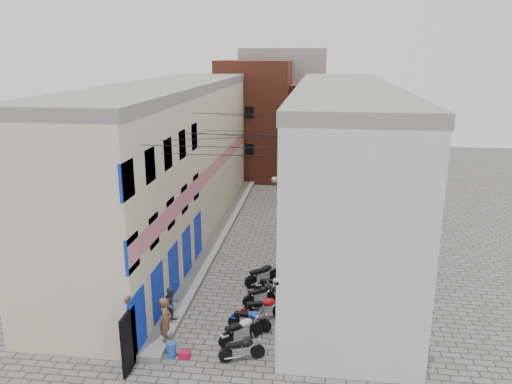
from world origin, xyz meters
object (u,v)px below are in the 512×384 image
at_px(motorcycle_d, 264,307).
at_px(motorcycle_e, 261,294).
at_px(motorcycle_b, 241,329).
at_px(person_b, 172,304).
at_px(water_jug_near, 171,351).
at_px(motorcycle_c, 250,318).
at_px(motorcycle_g, 263,273).
at_px(water_jug_far, 171,350).
at_px(motorcycle_a, 242,348).
at_px(person_a, 166,319).
at_px(red_crate, 185,355).
at_px(motorcycle_f, 274,284).

distance_m(motorcycle_d, motorcycle_e, 1.31).
bearing_deg(motorcycle_b, person_b, -145.26).
xyz_separation_m(person_b, water_jug_near, (0.56, -1.99, -0.77)).
height_order(motorcycle_c, person_b, person_b).
bearing_deg(motorcycle_g, motorcycle_b, -44.07).
xyz_separation_m(motorcycle_d, water_jug_far, (-3.02, -3.03, -0.29)).
bearing_deg(water_jug_near, motorcycle_c, 40.21).
bearing_deg(person_b, water_jug_near, -131.14).
bearing_deg(water_jug_near, motorcycle_a, 2.95).
bearing_deg(person_a, motorcycle_c, -69.78).
relative_size(motorcycle_c, red_crate, 4.46).
xyz_separation_m(motorcycle_d, motorcycle_g, (-0.42, 3.20, 0.01)).
bearing_deg(motorcycle_f, motorcycle_b, -14.49).
bearing_deg(person_a, motorcycle_b, -84.29).
height_order(motorcycle_c, water_jug_near, motorcycle_c).
relative_size(motorcycle_d, person_b, 1.34).
bearing_deg(water_jug_far, person_b, 105.58).
xyz_separation_m(motorcycle_d, motorcycle_f, (0.21, 2.20, -0.04)).
xyz_separation_m(motorcycle_a, motorcycle_b, (-0.20, 1.13, 0.08)).
xyz_separation_m(person_b, water_jug_far, (0.56, -1.99, -0.71)).
distance_m(motorcycle_e, red_crate, 4.87).
height_order(motorcycle_d, red_crate, motorcycle_d).
bearing_deg(motorcycle_f, person_a, -40.37).
bearing_deg(motorcycle_d, motorcycle_g, 170.22).
xyz_separation_m(motorcycle_f, person_b, (-3.78, -3.24, 0.46)).
height_order(motorcycle_d, person_a, person_a).
height_order(motorcycle_a, water_jug_far, motorcycle_a).
relative_size(motorcycle_a, red_crate, 4.23).
bearing_deg(motorcycle_a, motorcycle_d, 151.82).
height_order(motorcycle_b, water_jug_near, motorcycle_b).
relative_size(motorcycle_c, person_a, 1.02).
distance_m(motorcycle_d, motorcycle_f, 2.21).
bearing_deg(person_b, motorcycle_a, -87.59).
height_order(motorcycle_f, person_a, person_a).
bearing_deg(motorcycle_c, motorcycle_b, -5.04).
bearing_deg(motorcycle_a, motorcycle_e, 158.42).
bearing_deg(person_a, motorcycle_g, -35.22).
bearing_deg(motorcycle_b, motorcycle_e, 131.97).
height_order(motorcycle_a, motorcycle_f, motorcycle_f).
bearing_deg(motorcycle_d, motorcycle_e, 175.53).
distance_m(motorcycle_d, water_jug_near, 4.29).
height_order(person_b, water_jug_near, person_b).
height_order(motorcycle_d, water_jug_near, motorcycle_d).
height_order(motorcycle_a, person_a, person_a).
bearing_deg(person_b, red_crate, -119.07).
height_order(motorcycle_b, red_crate, motorcycle_b).
xyz_separation_m(motorcycle_f, red_crate, (-2.73, -5.23, -0.41)).
relative_size(motorcycle_d, red_crate, 4.96).
relative_size(water_jug_near, water_jug_far, 0.79).
distance_m(motorcycle_e, person_b, 4.05).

